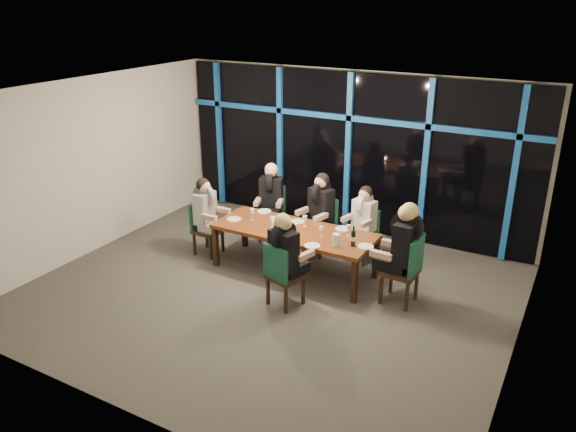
{
  "coord_description": "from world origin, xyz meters",
  "views": [
    {
      "loc": [
        3.91,
        -6.43,
        4.26
      ],
      "look_at": [
        0.0,
        0.6,
        1.05
      ],
      "focal_mm": 35.0,
      "sensor_mm": 36.0,
      "label": 1
    }
  ],
  "objects_px": {
    "chair_far_mid": "(322,222)",
    "wine_bottle": "(353,238)",
    "diner_far_mid": "(320,202)",
    "water_pitcher": "(336,240)",
    "diner_near_mid": "(285,246)",
    "chair_far_right": "(365,232)",
    "diner_far_left": "(271,191)",
    "chair_end_left": "(204,225)",
    "chair_far_left": "(272,209)",
    "diner_end_right": "(403,239)",
    "chair_near_mid": "(281,272)",
    "diner_far_right": "(363,213)",
    "chair_end_right": "(407,267)",
    "diner_end_left": "(206,206)",
    "dining_table": "(294,233)"
  },
  "relations": [
    {
      "from": "chair_far_mid",
      "to": "wine_bottle",
      "type": "xyz_separation_m",
      "value": [
        1.0,
        -1.03,
        0.32
      ]
    },
    {
      "from": "diner_far_mid",
      "to": "water_pitcher",
      "type": "relative_size",
      "value": 4.94
    },
    {
      "from": "diner_near_mid",
      "to": "water_pitcher",
      "type": "height_order",
      "value": "diner_near_mid"
    },
    {
      "from": "chair_far_right",
      "to": "diner_far_left",
      "type": "xyz_separation_m",
      "value": [
        -1.82,
        -0.04,
        0.43
      ]
    },
    {
      "from": "chair_end_left",
      "to": "wine_bottle",
      "type": "bearing_deg",
      "value": -89.7
    },
    {
      "from": "chair_far_left",
      "to": "diner_end_right",
      "type": "height_order",
      "value": "diner_end_right"
    },
    {
      "from": "chair_end_left",
      "to": "diner_far_left",
      "type": "relative_size",
      "value": 0.98
    },
    {
      "from": "chair_far_right",
      "to": "chair_end_left",
      "type": "bearing_deg",
      "value": -143.96
    },
    {
      "from": "chair_near_mid",
      "to": "diner_far_right",
      "type": "height_order",
      "value": "diner_far_right"
    },
    {
      "from": "chair_far_mid",
      "to": "diner_near_mid",
      "type": "distance_m",
      "value": 1.96
    },
    {
      "from": "chair_end_left",
      "to": "diner_near_mid",
      "type": "height_order",
      "value": "diner_near_mid"
    },
    {
      "from": "water_pitcher",
      "to": "diner_far_left",
      "type": "bearing_deg",
      "value": 143.69
    },
    {
      "from": "diner_far_left",
      "to": "water_pitcher",
      "type": "bearing_deg",
      "value": -52.01
    },
    {
      "from": "diner_far_left",
      "to": "diner_far_mid",
      "type": "bearing_deg",
      "value": -25.58
    },
    {
      "from": "chair_end_right",
      "to": "diner_end_left",
      "type": "relative_size",
      "value": 1.17
    },
    {
      "from": "diner_far_left",
      "to": "wine_bottle",
      "type": "distance_m",
      "value": 2.33
    },
    {
      "from": "chair_near_mid",
      "to": "wine_bottle",
      "type": "bearing_deg",
      "value": -111.07
    },
    {
      "from": "chair_near_mid",
      "to": "wine_bottle",
      "type": "distance_m",
      "value": 1.21
    },
    {
      "from": "dining_table",
      "to": "chair_end_right",
      "type": "xyz_separation_m",
      "value": [
        1.9,
        -0.1,
        -0.08
      ]
    },
    {
      "from": "chair_far_left",
      "to": "diner_far_mid",
      "type": "bearing_deg",
      "value": -29.53
    },
    {
      "from": "water_pitcher",
      "to": "chair_far_left",
      "type": "bearing_deg",
      "value": 142.4
    },
    {
      "from": "chair_far_left",
      "to": "chair_end_right",
      "type": "distance_m",
      "value": 3.14
    },
    {
      "from": "chair_far_mid",
      "to": "chair_near_mid",
      "type": "height_order",
      "value": "chair_far_mid"
    },
    {
      "from": "diner_far_right",
      "to": "water_pitcher",
      "type": "bearing_deg",
      "value": -75.57
    },
    {
      "from": "diner_near_mid",
      "to": "diner_end_left",
      "type": "bearing_deg",
      "value": -7.34
    },
    {
      "from": "chair_far_right",
      "to": "wine_bottle",
      "type": "relative_size",
      "value": 2.86
    },
    {
      "from": "chair_far_right",
      "to": "wine_bottle",
      "type": "bearing_deg",
      "value": -65.53
    },
    {
      "from": "diner_near_mid",
      "to": "dining_table",
      "type": "bearing_deg",
      "value": -52.77
    },
    {
      "from": "diner_far_mid",
      "to": "diner_near_mid",
      "type": "height_order",
      "value": "diner_far_mid"
    },
    {
      "from": "chair_near_mid",
      "to": "diner_end_left",
      "type": "relative_size",
      "value": 1.08
    },
    {
      "from": "chair_near_mid",
      "to": "chair_end_right",
      "type": "bearing_deg",
      "value": -132.55
    },
    {
      "from": "chair_far_mid",
      "to": "diner_far_left",
      "type": "xyz_separation_m",
      "value": [
        -1.06,
        0.05,
        0.38
      ]
    },
    {
      "from": "chair_far_right",
      "to": "water_pitcher",
      "type": "distance_m",
      "value": 1.31
    },
    {
      "from": "water_pitcher",
      "to": "chair_far_right",
      "type": "bearing_deg",
      "value": 88.6
    },
    {
      "from": "chair_far_mid",
      "to": "wine_bottle",
      "type": "height_order",
      "value": "wine_bottle"
    },
    {
      "from": "chair_near_mid",
      "to": "diner_far_mid",
      "type": "distance_m",
      "value": 1.96
    },
    {
      "from": "chair_far_left",
      "to": "wine_bottle",
      "type": "distance_m",
      "value": 2.41
    },
    {
      "from": "diner_end_right",
      "to": "diner_near_mid",
      "type": "bearing_deg",
      "value": -55.88
    },
    {
      "from": "diner_end_right",
      "to": "wine_bottle",
      "type": "bearing_deg",
      "value": -85.89
    },
    {
      "from": "diner_end_left",
      "to": "wine_bottle",
      "type": "distance_m",
      "value": 2.69
    },
    {
      "from": "diner_end_left",
      "to": "water_pitcher",
      "type": "distance_m",
      "value": 2.49
    },
    {
      "from": "chair_end_right",
      "to": "water_pitcher",
      "type": "xyz_separation_m",
      "value": [
        -1.05,
        -0.16,
        0.25
      ]
    },
    {
      "from": "wine_bottle",
      "to": "diner_far_right",
      "type": "bearing_deg",
      "value": 104.07
    },
    {
      "from": "chair_far_right",
      "to": "diner_far_right",
      "type": "distance_m",
      "value": 0.37
    },
    {
      "from": "diner_near_mid",
      "to": "water_pitcher",
      "type": "xyz_separation_m",
      "value": [
        0.46,
        0.72,
        -0.09
      ]
    },
    {
      "from": "chair_far_right",
      "to": "chair_near_mid",
      "type": "relative_size",
      "value": 0.91
    },
    {
      "from": "chair_near_mid",
      "to": "water_pitcher",
      "type": "height_order",
      "value": "chair_near_mid"
    },
    {
      "from": "chair_far_mid",
      "to": "chair_near_mid",
      "type": "relative_size",
      "value": 1.0
    },
    {
      "from": "chair_far_mid",
      "to": "chair_near_mid",
      "type": "distance_m",
      "value": 1.99
    },
    {
      "from": "diner_far_right",
      "to": "chair_far_left",
      "type": "bearing_deg",
      "value": -171.47
    }
  ]
}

